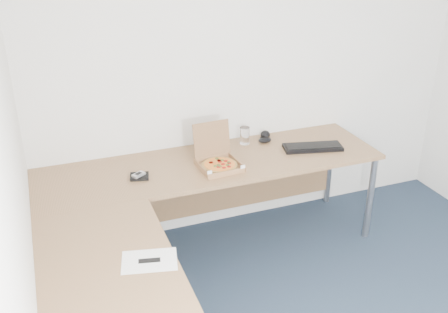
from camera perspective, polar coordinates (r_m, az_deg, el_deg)
name	(u,v)px	position (r m, az deg, el deg)	size (l,w,h in m)	color
room_shell	(406,168)	(2.61, 19.53, -1.16)	(3.50, 3.50, 2.50)	white
desk	(186,202)	(3.28, -4.24, -5.01)	(2.50, 2.20, 0.73)	#926944
pizza_box	(219,163)	(3.63, -0.59, -0.68)	(0.28, 0.33, 0.28)	#996B43
drinking_glass	(245,135)	(3.99, 2.30, 2.34)	(0.08, 0.08, 0.13)	white
keyboard	(313,147)	(3.97, 9.80, 1.01)	(0.44, 0.16, 0.03)	black
mouse	(265,140)	(4.04, 4.56, 1.82)	(0.11, 0.07, 0.04)	black
wallet	(139,176)	(3.53, -9.36, -2.20)	(0.12, 0.10, 0.02)	black
phone	(139,175)	(3.52, -9.46, -2.00)	(0.09, 0.05, 0.02)	#B2B5BA
paper_sheet	(149,261)	(2.73, -8.27, -11.35)	(0.28, 0.20, 0.00)	white
dome_speaker	(265,134)	(4.10, 4.60, 2.46)	(0.09, 0.09, 0.07)	black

